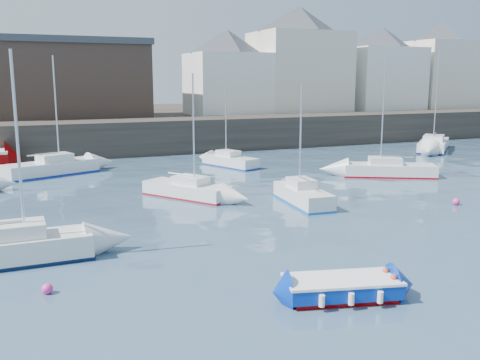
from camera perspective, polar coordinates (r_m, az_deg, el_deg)
name	(u,v)px	position (r m, az deg, el deg)	size (l,w,h in m)	color
water	(388,292)	(17.78, 15.54, -11.44)	(220.00, 220.00, 0.00)	#2D4760
quay_wall	(141,136)	(49.18, -10.52, 4.59)	(90.00, 5.00, 3.00)	#28231E
land_strip	(108,123)	(66.81, -13.90, 5.94)	(90.00, 32.00, 2.80)	#28231E
bldg_east_a	(299,59)	(62.72, 6.33, 12.67)	(13.36, 13.36, 11.80)	beige
bldg_east_b	(381,68)	(68.32, 14.77, 11.43)	(11.88, 11.88, 9.95)	white
bldg_east_c	(439,65)	(74.14, 20.43, 11.42)	(11.14, 11.14, 10.95)	beige
bldg_east_d	(227,72)	(58.38, -1.35, 11.46)	(11.14, 11.14, 8.95)	white
warehouse	(60,79)	(55.96, -18.63, 10.19)	(16.40, 10.40, 7.60)	#3D2D26
blue_dinghy	(342,287)	(16.82, 10.80, -11.17)	(3.75, 2.32, 0.66)	#7F0000
sailboat_a	(10,249)	(21.23, -23.37, -6.76)	(5.87, 1.93, 7.61)	silver
sailboat_b	(188,189)	(30.34, -5.61, -1.01)	(4.38, 5.42, 6.90)	silver
sailboat_c	(303,195)	(28.82, 6.70, -1.58)	(2.00, 4.96, 6.37)	silver
sailboat_d	(389,169)	(38.16, 15.57, 1.10)	(6.36, 4.72, 7.88)	silver
sailboat_f	(230,161)	(40.90, -1.07, 2.07)	(3.21, 5.10, 6.33)	silver
sailboat_g	(434,145)	(53.65, 19.95, 3.57)	(6.88, 6.63, 9.17)	silver
sailboat_h	(52,167)	(39.49, -19.45, 1.27)	(6.66, 4.24, 8.18)	silver
buoy_near	(48,294)	(18.07, -19.84, -11.32)	(0.35, 0.35, 0.35)	#FF3093
buoy_mid	(456,205)	(30.73, 22.04, -2.47)	(0.38, 0.38, 0.38)	#FF3093
buoy_far	(168,189)	(32.95, -7.71, -0.92)	(0.43, 0.43, 0.43)	#FF3093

